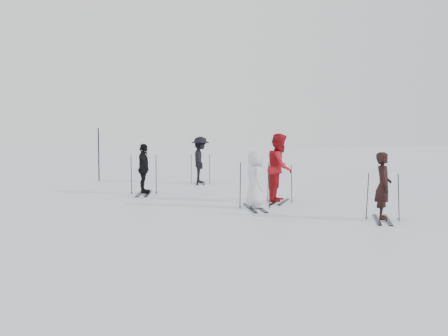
# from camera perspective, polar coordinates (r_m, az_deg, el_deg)

# --- Properties ---
(ground) EXTENTS (120.00, 120.00, 0.00)m
(ground) POSITION_cam_1_polar(r_m,az_deg,el_deg) (13.92, 0.46, -4.40)
(ground) COLOR silver
(ground) RESTS_ON ground
(skier_near_dark) EXTENTS (0.54, 0.66, 1.57)m
(skier_near_dark) POSITION_cam_1_polar(r_m,az_deg,el_deg) (12.17, 17.73, -2.08)
(skier_near_dark) COLOR black
(skier_near_dark) RESTS_ON ground
(skier_red) EXTENTS (1.08, 1.19, 1.99)m
(skier_red) POSITION_cam_1_polar(r_m,az_deg,el_deg) (14.75, 6.41, -0.05)
(skier_red) COLOR #A71219
(skier_red) RESTS_ON ground
(skier_grey) EXTENTS (0.50, 0.76, 1.54)m
(skier_grey) POSITION_cam_1_polar(r_m,az_deg,el_deg) (13.48, 3.55, -1.38)
(skier_grey) COLOR silver
(skier_grey) RESTS_ON ground
(skier_uphill_left) EXTENTS (0.46, 0.99, 1.65)m
(skier_uphill_left) POSITION_cam_1_polar(r_m,az_deg,el_deg) (16.85, -9.16, -0.15)
(skier_uphill_left) COLOR black
(skier_uphill_left) RESTS_ON ground
(skier_uphill_far) EXTENTS (0.77, 1.25, 1.87)m
(skier_uphill_far) POSITION_cam_1_polar(r_m,az_deg,el_deg) (20.23, -2.71, 0.88)
(skier_uphill_far) COLOR black
(skier_uphill_far) RESTS_ON ground
(skis_near_dark) EXTENTS (1.74, 1.28, 1.14)m
(skis_near_dark) POSITION_cam_1_polar(r_m,az_deg,el_deg) (12.20, 17.71, -3.08)
(skis_near_dark) COLOR black
(skis_near_dark) RESTS_ON ground
(skis_red) EXTENTS (1.77, 1.39, 1.15)m
(skis_red) POSITION_cam_1_polar(r_m,az_deg,el_deg) (14.79, 6.39, -1.69)
(skis_red) COLOR black
(skis_red) RESTS_ON ground
(skis_grey) EXTENTS (1.80, 0.97, 1.30)m
(skis_grey) POSITION_cam_1_polar(r_m,az_deg,el_deg) (13.49, 3.55, -1.88)
(skis_grey) COLOR black
(skis_grey) RESTS_ON ground
(skis_uphill_left) EXTENTS (1.89, 1.08, 1.34)m
(skis_uphill_left) POSITION_cam_1_polar(r_m,az_deg,el_deg) (16.86, -9.16, -0.68)
(skis_uphill_left) COLOR black
(skis_uphill_left) RESTS_ON ground
(skis_uphill_far) EXTENTS (1.73, 0.99, 1.22)m
(skis_uphill_far) POSITION_cam_1_polar(r_m,az_deg,el_deg) (20.25, -2.71, -0.03)
(skis_uphill_far) COLOR black
(skis_uphill_far) RESTS_ON ground
(piste_marker) EXTENTS (0.05, 0.05, 2.26)m
(piste_marker) POSITION_cam_1_polar(r_m,az_deg,el_deg) (21.86, -14.13, 1.51)
(piste_marker) COLOR black
(piste_marker) RESTS_ON ground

